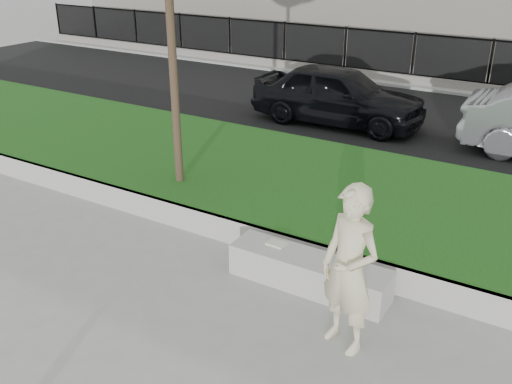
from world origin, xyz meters
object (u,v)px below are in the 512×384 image
Objects in this scene: book at (276,243)px; car_dark at (338,95)px; stone_bench at (309,272)px; man at (349,270)px.

car_dark reaches higher than book.
stone_bench is 8.61× the size of book.
stone_bench is at bearing -159.99° from car_dark.
stone_bench is 0.59m from book.
man is 7.81× the size of book.
man is (0.86, -0.82, 0.75)m from stone_bench.
book is (-0.54, 0.08, 0.23)m from stone_bench.
man is 0.47× the size of car_dark.
car_dark reaches higher than stone_bench.
car_dark is at bearing 108.31° from book.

